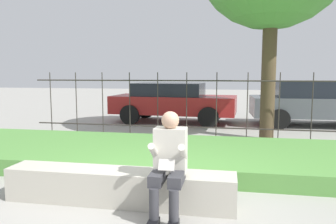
% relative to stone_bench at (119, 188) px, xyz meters
% --- Properties ---
extents(ground_plane, '(60.00, 60.00, 0.00)m').
position_rel_stone_bench_xyz_m(ground_plane, '(0.36, 0.00, -0.19)').
color(ground_plane, '#9E9B93').
extents(stone_bench, '(2.99, 0.46, 0.44)m').
position_rel_stone_bench_xyz_m(stone_bench, '(0.00, 0.00, 0.00)').
color(stone_bench, '#B7B2A3').
rests_on(stone_bench, ground_plane).
extents(person_seated_reader, '(0.42, 0.73, 1.24)m').
position_rel_stone_bench_xyz_m(person_seated_reader, '(0.70, -0.26, 0.48)').
color(person_seated_reader, black).
rests_on(person_seated_reader, ground_plane).
extents(grass_berm, '(10.08, 2.68, 0.28)m').
position_rel_stone_bench_xyz_m(grass_berm, '(0.36, 2.04, -0.05)').
color(grass_berm, '#569342').
rests_on(grass_berm, ground_plane).
extents(iron_fence, '(8.08, 0.03, 1.70)m').
position_rel_stone_bench_xyz_m(iron_fence, '(0.36, 4.12, 0.70)').
color(iron_fence, '#332D28').
rests_on(iron_fence, ground_plane).
extents(car_parked_right, '(3.96, 1.96, 1.44)m').
position_rel_stone_bench_xyz_m(car_parked_right, '(4.04, 7.14, 0.56)').
color(car_parked_right, '#4C5156').
rests_on(car_parked_right, ground_plane).
extents(car_parked_center, '(4.25, 2.05, 1.34)m').
position_rel_stone_bench_xyz_m(car_parked_center, '(-0.49, 7.04, 0.53)').
color(car_parked_center, maroon).
rests_on(car_parked_center, ground_plane).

